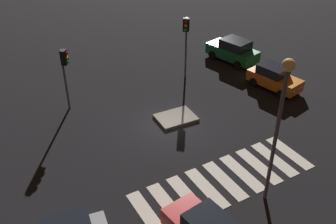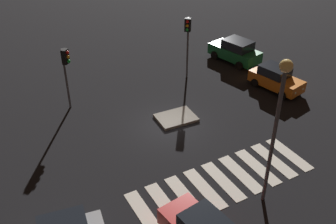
{
  "view_description": "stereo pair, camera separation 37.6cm",
  "coord_description": "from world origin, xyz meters",
  "px_view_note": "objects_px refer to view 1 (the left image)",
  "views": [
    {
      "loc": [
        -10.4,
        -17.84,
        14.19
      ],
      "look_at": [
        0.0,
        0.0,
        1.0
      ],
      "focal_mm": 42.48,
      "sensor_mm": 36.0,
      "label": 1
    },
    {
      "loc": [
        -10.07,
        -18.03,
        14.19
      ],
      "look_at": [
        0.0,
        0.0,
        1.0
      ],
      "focal_mm": 42.48,
      "sensor_mm": 36.0,
      "label": 2
    }
  ],
  "objects_px": {
    "traffic_island": "(176,118)",
    "street_lamp": "(281,110)",
    "car_orange": "(274,78)",
    "car_green": "(233,50)",
    "traffic_light_north": "(186,33)",
    "traffic_light_west": "(65,65)"
  },
  "relations": [
    {
      "from": "car_green",
      "to": "car_orange",
      "type": "distance_m",
      "value": 5.2
    },
    {
      "from": "traffic_light_north",
      "to": "car_green",
      "type": "bearing_deg",
      "value": 138.07
    },
    {
      "from": "street_lamp",
      "to": "car_green",
      "type": "bearing_deg",
      "value": 57.83
    },
    {
      "from": "street_lamp",
      "to": "traffic_light_north",
      "type": "bearing_deg",
      "value": 75.05
    },
    {
      "from": "traffic_light_west",
      "to": "street_lamp",
      "type": "bearing_deg",
      "value": -19.28
    },
    {
      "from": "traffic_island",
      "to": "car_green",
      "type": "xyz_separation_m",
      "value": [
        8.59,
        5.15,
        0.84
      ]
    },
    {
      "from": "car_green",
      "to": "street_lamp",
      "type": "bearing_deg",
      "value": 134.68
    },
    {
      "from": "traffic_island",
      "to": "car_green",
      "type": "distance_m",
      "value": 10.05
    },
    {
      "from": "traffic_light_west",
      "to": "car_green",
      "type": "bearing_deg",
      "value": 49.53
    },
    {
      "from": "car_orange",
      "to": "car_green",
      "type": "bearing_deg",
      "value": 165.09
    },
    {
      "from": "car_green",
      "to": "traffic_light_north",
      "type": "relative_size",
      "value": 0.97
    },
    {
      "from": "traffic_island",
      "to": "traffic_light_north",
      "type": "relative_size",
      "value": 0.54
    },
    {
      "from": "car_green",
      "to": "traffic_light_west",
      "type": "relative_size",
      "value": 1.08
    },
    {
      "from": "traffic_island",
      "to": "car_orange",
      "type": "xyz_separation_m",
      "value": [
        8.28,
        -0.04,
        0.75
      ]
    },
    {
      "from": "traffic_light_north",
      "to": "street_lamp",
      "type": "xyz_separation_m",
      "value": [
        -3.43,
        -12.85,
        1.58
      ]
    },
    {
      "from": "street_lamp",
      "to": "traffic_light_west",
      "type": "bearing_deg",
      "value": 113.32
    },
    {
      "from": "car_orange",
      "to": "traffic_light_north",
      "type": "height_order",
      "value": "traffic_light_north"
    },
    {
      "from": "street_lamp",
      "to": "car_orange",
      "type": "bearing_deg",
      "value": 45.37
    },
    {
      "from": "traffic_island",
      "to": "traffic_light_west",
      "type": "relative_size",
      "value": 0.6
    },
    {
      "from": "car_green",
      "to": "street_lamp",
      "type": "xyz_separation_m",
      "value": [
        -8.45,
        -13.43,
        4.23
      ]
    },
    {
      "from": "traffic_light_west",
      "to": "street_lamp",
      "type": "distance_m",
      "value": 14.19
    },
    {
      "from": "traffic_island",
      "to": "street_lamp",
      "type": "distance_m",
      "value": 9.71
    }
  ]
}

